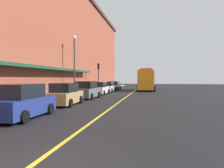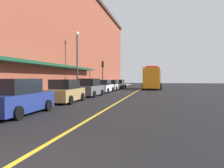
{
  "view_description": "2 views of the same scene",
  "coord_description": "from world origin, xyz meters",
  "px_view_note": "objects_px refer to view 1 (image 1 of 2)",
  "views": [
    {
      "loc": [
        2.88,
        -4.41,
        2.13
      ],
      "look_at": [
        -1.16,
        17.6,
        1.55
      ],
      "focal_mm": 34.93,
      "sensor_mm": 36.0,
      "label": 1
    },
    {
      "loc": [
        3.09,
        -3.68,
        1.86
      ],
      "look_at": [
        -1.62,
        18.13,
        1.26
      ],
      "focal_mm": 35.04,
      "sensor_mm": 36.0,
      "label": 2
    }
  ],
  "objects_px": {
    "parking_meter_0": "(98,85)",
    "traffic_light_near": "(99,72)",
    "parked_car_1": "(21,102)",
    "parked_car_4": "(99,88)",
    "street_lamp_left": "(74,59)",
    "parked_car_3": "(87,90)",
    "parked_car_2": "(65,95)",
    "parking_meter_2": "(101,85)",
    "parked_car_5": "(108,87)",
    "utility_truck": "(147,80)",
    "parked_car_6": "(114,86)",
    "parking_meter_3": "(65,90)"
  },
  "relations": [
    {
      "from": "parking_meter_0",
      "to": "parking_meter_2",
      "type": "bearing_deg",
      "value": 90.0
    },
    {
      "from": "parked_car_6",
      "to": "traffic_light_near",
      "type": "relative_size",
      "value": 0.98
    },
    {
      "from": "parked_car_3",
      "to": "parked_car_4",
      "type": "xyz_separation_m",
      "value": [
        -0.13,
        6.13,
        -0.07
      ]
    },
    {
      "from": "parked_car_1",
      "to": "parked_car_2",
      "type": "height_order",
      "value": "parked_car_1"
    },
    {
      "from": "parked_car_5",
      "to": "traffic_light_near",
      "type": "relative_size",
      "value": 1.04
    },
    {
      "from": "parked_car_3",
      "to": "parked_car_5",
      "type": "height_order",
      "value": "parked_car_3"
    },
    {
      "from": "parked_car_5",
      "to": "traffic_light_near",
      "type": "bearing_deg",
      "value": 128.71
    },
    {
      "from": "parked_car_1",
      "to": "parking_meter_2",
      "type": "height_order",
      "value": "parked_car_1"
    },
    {
      "from": "traffic_light_near",
      "to": "parked_car_6",
      "type": "bearing_deg",
      "value": 79.2
    },
    {
      "from": "parked_car_2",
      "to": "parked_car_3",
      "type": "height_order",
      "value": "parked_car_3"
    },
    {
      "from": "parked_car_1",
      "to": "parked_car_6",
      "type": "bearing_deg",
      "value": -1.2
    },
    {
      "from": "street_lamp_left",
      "to": "traffic_light_near",
      "type": "xyz_separation_m",
      "value": [
        0.66,
        8.89,
        -1.24
      ]
    },
    {
      "from": "parked_car_6",
      "to": "parking_meter_3",
      "type": "relative_size",
      "value": 3.17
    },
    {
      "from": "parked_car_3",
      "to": "traffic_light_near",
      "type": "bearing_deg",
      "value": 9.23
    },
    {
      "from": "parked_car_6",
      "to": "parking_meter_0",
      "type": "relative_size",
      "value": 3.17
    },
    {
      "from": "parked_car_5",
      "to": "parking_meter_3",
      "type": "bearing_deg",
      "value": 176.1
    },
    {
      "from": "parked_car_6",
      "to": "street_lamp_left",
      "type": "xyz_separation_m",
      "value": [
        -1.92,
        -15.5,
        3.64
      ]
    },
    {
      "from": "parked_car_4",
      "to": "parking_meter_0",
      "type": "xyz_separation_m",
      "value": [
        -1.32,
        4.52,
        0.28
      ]
    },
    {
      "from": "parked_car_5",
      "to": "parking_meter_3",
      "type": "distance_m",
      "value": 14.33
    },
    {
      "from": "parking_meter_3",
      "to": "traffic_light_near",
      "type": "xyz_separation_m",
      "value": [
        0.06,
        13.28,
        2.1
      ]
    },
    {
      "from": "parking_meter_3",
      "to": "utility_truck",
      "type": "bearing_deg",
      "value": 67.92
    },
    {
      "from": "parked_car_1",
      "to": "parking_meter_3",
      "type": "height_order",
      "value": "parked_car_1"
    },
    {
      "from": "parking_meter_0",
      "to": "traffic_light_near",
      "type": "xyz_separation_m",
      "value": [
        0.06,
        0.13,
        2.1
      ]
    },
    {
      "from": "parked_car_1",
      "to": "parking_meter_0",
      "type": "bearing_deg",
      "value": 2.23
    },
    {
      "from": "parked_car_6",
      "to": "parking_meter_3",
      "type": "bearing_deg",
      "value": 178.46
    },
    {
      "from": "utility_truck",
      "to": "parking_meter_2",
      "type": "distance_m",
      "value": 7.88
    },
    {
      "from": "parked_car_1",
      "to": "parking_meter_2",
      "type": "distance_m",
      "value": 24.68
    },
    {
      "from": "parked_car_1",
      "to": "parked_car_3",
      "type": "relative_size",
      "value": 1.06
    },
    {
      "from": "parking_meter_2",
      "to": "parked_car_2",
      "type": "bearing_deg",
      "value": -85.72
    },
    {
      "from": "parking_meter_0",
      "to": "parking_meter_3",
      "type": "xyz_separation_m",
      "value": [
        0.0,
        -13.16,
        0.0
      ]
    },
    {
      "from": "parked_car_5",
      "to": "street_lamp_left",
      "type": "height_order",
      "value": "street_lamp_left"
    },
    {
      "from": "parked_car_4",
      "to": "parked_car_6",
      "type": "bearing_deg",
      "value": -0.25
    },
    {
      "from": "parked_car_6",
      "to": "parking_meter_2",
      "type": "bearing_deg",
      "value": 165.36
    },
    {
      "from": "parked_car_3",
      "to": "parked_car_5",
      "type": "relative_size",
      "value": 0.95
    },
    {
      "from": "parking_meter_2",
      "to": "street_lamp_left",
      "type": "relative_size",
      "value": 0.19
    },
    {
      "from": "parked_car_1",
      "to": "parking_meter_3",
      "type": "bearing_deg",
      "value": 7.24
    },
    {
      "from": "utility_truck",
      "to": "traffic_light_near",
      "type": "xyz_separation_m",
      "value": [
        -7.32,
        -4.92,
        1.38
      ]
    },
    {
      "from": "parked_car_1",
      "to": "parked_car_4",
      "type": "distance_m",
      "value": 17.74
    },
    {
      "from": "parking_meter_0",
      "to": "street_lamp_left",
      "type": "xyz_separation_m",
      "value": [
        -0.6,
        -8.77,
        3.34
      ]
    },
    {
      "from": "parking_meter_0",
      "to": "utility_truck",
      "type": "bearing_deg",
      "value": 34.35
    },
    {
      "from": "parked_car_3",
      "to": "utility_truck",
      "type": "distance_m",
      "value": 16.8
    },
    {
      "from": "street_lamp_left",
      "to": "parked_car_5",
      "type": "bearing_deg",
      "value": 78.84
    },
    {
      "from": "parked_car_4",
      "to": "parking_meter_3",
      "type": "xyz_separation_m",
      "value": [
        -1.32,
        -8.64,
        0.28
      ]
    },
    {
      "from": "utility_truck",
      "to": "traffic_light_near",
      "type": "bearing_deg",
      "value": -54.58
    },
    {
      "from": "parked_car_1",
      "to": "parked_car_3",
      "type": "distance_m",
      "value": 11.61
    },
    {
      "from": "parking_meter_2",
      "to": "traffic_light_near",
      "type": "height_order",
      "value": "traffic_light_near"
    },
    {
      "from": "parked_car_5",
      "to": "street_lamp_left",
      "type": "xyz_separation_m",
      "value": [
        -1.95,
        -9.87,
        3.65
      ]
    },
    {
      "from": "parked_car_6",
      "to": "parking_meter_0",
      "type": "height_order",
      "value": "parked_car_6"
    },
    {
      "from": "street_lamp_left",
      "to": "traffic_light_near",
      "type": "bearing_deg",
      "value": 85.75
    },
    {
      "from": "parked_car_1",
      "to": "parked_car_3",
      "type": "height_order",
      "value": "parked_car_1"
    }
  ]
}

